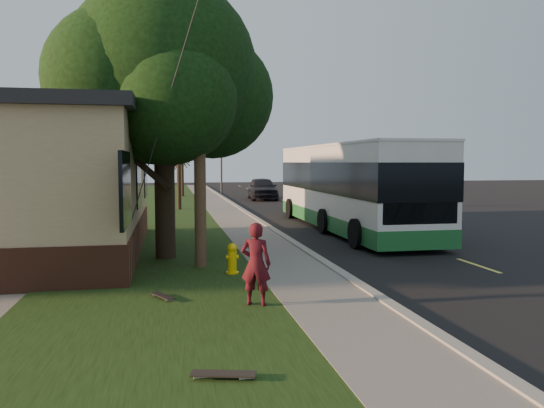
% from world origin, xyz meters
% --- Properties ---
extents(ground, '(120.00, 120.00, 0.00)m').
position_xyz_m(ground, '(0.00, 0.00, 0.00)').
color(ground, black).
rests_on(ground, ground).
extents(road, '(8.00, 80.00, 0.01)m').
position_xyz_m(road, '(4.00, 10.00, 0.01)').
color(road, black).
rests_on(road, ground).
extents(curb, '(0.25, 80.00, 0.12)m').
position_xyz_m(curb, '(0.00, 10.00, 0.06)').
color(curb, gray).
rests_on(curb, ground).
extents(sidewalk, '(2.00, 80.00, 0.08)m').
position_xyz_m(sidewalk, '(-1.00, 10.00, 0.04)').
color(sidewalk, slate).
rests_on(sidewalk, ground).
extents(grass_verge, '(5.00, 80.00, 0.07)m').
position_xyz_m(grass_verge, '(-4.50, 10.00, 0.04)').
color(grass_verge, black).
rests_on(grass_verge, ground).
extents(fire_hydrant, '(0.32, 0.32, 0.74)m').
position_xyz_m(fire_hydrant, '(-2.60, 0.00, 0.43)').
color(fire_hydrant, yellow).
rests_on(fire_hydrant, grass_verge).
extents(utility_pole, '(2.86, 3.21, 9.07)m').
position_xyz_m(utility_pole, '(-3.31, 0.99, 4.63)').
color(utility_pole, '#473321').
rests_on(utility_pole, ground).
extents(leafy_tree, '(6.30, 6.00, 7.80)m').
position_xyz_m(leafy_tree, '(-4.17, 2.65, 5.17)').
color(leafy_tree, black).
rests_on(leafy_tree, grass_verge).
extents(bare_tree_near, '(1.38, 1.21, 4.31)m').
position_xyz_m(bare_tree_near, '(-3.50, 18.00, 2.15)').
color(bare_tree_near, black).
rests_on(bare_tree_near, grass_verge).
extents(bare_tree_far, '(1.38, 1.21, 4.03)m').
position_xyz_m(bare_tree_far, '(-3.00, 30.00, 2.00)').
color(bare_tree_far, black).
rests_on(bare_tree_far, grass_verge).
extents(traffic_signal, '(0.18, 0.22, 5.50)m').
position_xyz_m(traffic_signal, '(0.50, 34.00, 3.16)').
color(traffic_signal, '#2D2D30').
rests_on(traffic_signal, ground).
extents(transit_bus, '(2.95, 12.78, 3.46)m').
position_xyz_m(transit_bus, '(3.11, 7.94, 1.84)').
color(transit_bus, silver).
rests_on(transit_bus, ground).
extents(skateboarder, '(0.67, 0.56, 1.57)m').
position_xyz_m(skateboarder, '(-2.50, -2.93, 0.86)').
color(skateboarder, '#430D15').
rests_on(skateboarder, grass_verge).
extents(skateboard_main, '(0.51, 0.72, 0.07)m').
position_xyz_m(skateboard_main, '(-4.24, -2.12, 0.12)').
color(skateboard_main, black).
rests_on(skateboard_main, grass_verge).
extents(skateboard_spare, '(0.84, 0.39, 0.08)m').
position_xyz_m(skateboard_spare, '(-3.46, -6.24, 0.13)').
color(skateboard_spare, black).
rests_on(skateboard_spare, grass_verge).
extents(dumpster, '(1.67, 1.37, 1.39)m').
position_xyz_m(dumpster, '(-9.17, 6.42, 0.74)').
color(dumpster, '#13311E').
rests_on(dumpster, building_lot).
extents(distant_car, '(2.25, 4.97, 1.66)m').
position_xyz_m(distant_car, '(2.71, 25.86, 0.83)').
color(distant_car, black).
rests_on(distant_car, ground).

